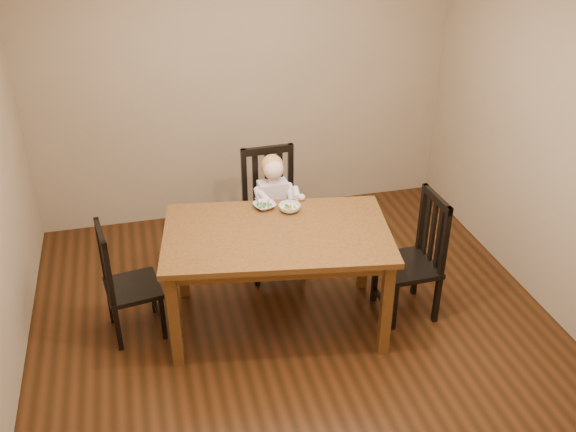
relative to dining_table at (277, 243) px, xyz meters
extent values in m
cube|color=#3F1F0D|center=(0.12, -0.14, -0.72)|extent=(4.00, 4.00, 0.01)
cube|color=#967D5F|center=(0.12, 1.86, 0.63)|extent=(4.00, 0.01, 2.70)
cube|color=#967D5F|center=(0.12, -2.14, 0.63)|extent=(4.00, 0.01, 2.70)
cube|color=#967D5F|center=(2.12, -0.14, 0.63)|extent=(0.01, 4.00, 2.70)
cube|color=#462910|center=(0.00, 0.00, 0.07)|extent=(1.77, 1.23, 0.04)
cube|color=#462910|center=(0.00, 0.00, 0.01)|extent=(1.62, 1.08, 0.09)
cube|color=#462910|center=(-0.80, -0.29, -0.34)|extent=(0.09, 0.09, 0.77)
cube|color=#462910|center=(0.67, -0.53, -0.34)|extent=(0.09, 0.09, 0.77)
cube|color=#462910|center=(-0.67, 0.53, -0.34)|extent=(0.09, 0.09, 0.77)
cube|color=#462910|center=(0.80, 0.29, -0.34)|extent=(0.09, 0.09, 0.77)
cube|color=black|center=(0.14, 0.72, -0.26)|extent=(0.48, 0.46, 0.04)
cube|color=black|center=(0.34, 0.92, -0.50)|extent=(0.04, 0.04, 0.44)
cube|color=black|center=(-0.07, 0.91, -0.50)|extent=(0.04, 0.04, 0.44)
cube|color=black|center=(0.35, 0.54, -0.50)|extent=(0.04, 0.04, 0.44)
cube|color=black|center=(-0.06, 0.52, -0.50)|extent=(0.04, 0.04, 0.44)
cube|color=black|center=(0.34, 0.92, 0.06)|extent=(0.04, 0.04, 0.61)
cube|color=black|center=(-0.07, 0.91, 0.06)|extent=(0.04, 0.04, 0.61)
cube|color=black|center=(0.13, 0.91, 0.33)|extent=(0.45, 0.05, 0.06)
cube|color=black|center=(0.24, 0.92, 0.03)|extent=(0.05, 0.02, 0.52)
cube|color=black|center=(0.13, 0.91, 0.03)|extent=(0.05, 0.02, 0.52)
cube|color=black|center=(0.03, 0.91, 0.03)|extent=(0.05, 0.02, 0.52)
cube|color=black|center=(-1.06, 0.16, -0.33)|extent=(0.44, 0.45, 0.04)
cube|color=black|center=(-1.25, 0.31, -0.53)|extent=(0.04, 0.04, 0.37)
cube|color=black|center=(-1.20, -0.03, -0.53)|extent=(0.04, 0.04, 0.37)
cube|color=black|center=(-0.93, 0.36, -0.53)|extent=(0.04, 0.04, 0.37)
cube|color=black|center=(-0.87, 0.02, -0.53)|extent=(0.04, 0.04, 0.37)
cube|color=black|center=(-1.25, 0.31, -0.05)|extent=(0.04, 0.04, 0.52)
cube|color=black|center=(-1.20, -0.03, -0.05)|extent=(0.04, 0.04, 0.52)
cube|color=black|center=(-1.23, 0.14, 0.18)|extent=(0.09, 0.38, 0.05)
cube|color=black|center=(-1.24, 0.23, -0.08)|extent=(0.02, 0.04, 0.45)
cube|color=black|center=(-1.23, 0.14, -0.08)|extent=(0.02, 0.04, 0.45)
cube|color=black|center=(-1.21, 0.05, -0.08)|extent=(0.02, 0.04, 0.45)
cube|color=black|center=(1.01, -0.11, -0.29)|extent=(0.43, 0.45, 0.04)
cube|color=black|center=(1.19, -0.29, -0.52)|extent=(0.04, 0.04, 0.41)
cube|color=black|center=(1.18, 0.08, -0.52)|extent=(0.04, 0.04, 0.41)
cube|color=black|center=(0.83, -0.30, -0.52)|extent=(0.04, 0.04, 0.41)
cube|color=black|center=(0.82, 0.07, -0.52)|extent=(0.04, 0.04, 0.41)
cube|color=black|center=(1.19, -0.29, 0.01)|extent=(0.04, 0.04, 0.57)
cube|color=black|center=(1.18, 0.08, 0.01)|extent=(0.04, 0.04, 0.57)
cube|color=black|center=(1.19, -0.11, 0.26)|extent=(0.05, 0.42, 0.06)
cube|color=black|center=(1.19, -0.20, -0.02)|extent=(0.02, 0.05, 0.49)
cube|color=black|center=(1.19, -0.11, -0.02)|extent=(0.02, 0.05, 0.49)
cube|color=black|center=(1.18, -0.01, -0.02)|extent=(0.02, 0.05, 0.49)
imported|color=silver|center=(-0.01, 0.37, 0.12)|extent=(0.20, 0.20, 0.04)
imported|color=silver|center=(0.16, 0.28, 0.12)|extent=(0.19, 0.19, 0.05)
cube|color=silver|center=(-0.05, 0.36, 0.15)|extent=(0.06, 0.12, 0.05)
cube|color=silver|center=(-0.05, 0.36, 0.13)|extent=(0.04, 0.04, 0.01)
camera|label=1|loc=(-0.90, -3.86, 2.47)|focal=40.00mm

